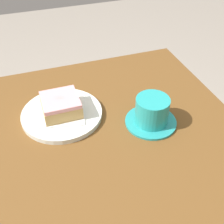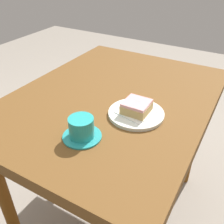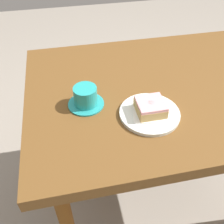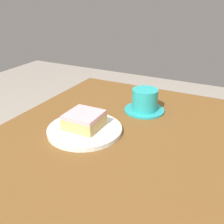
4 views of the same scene
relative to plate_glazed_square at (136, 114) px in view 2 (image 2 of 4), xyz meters
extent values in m
plane|color=gray|center=(-0.09, -0.15, -0.78)|extent=(6.00, 6.00, 0.00)
cube|color=brown|center=(-0.09, -0.15, -0.03)|extent=(1.04, 0.79, 0.05)
cylinder|color=brown|center=(-0.52, -0.45, -0.42)|extent=(0.06, 0.06, 0.72)
cylinder|color=brown|center=(0.34, -0.45, -0.42)|extent=(0.06, 0.06, 0.72)
cylinder|color=brown|center=(-0.52, 0.15, -0.42)|extent=(0.06, 0.06, 0.72)
cylinder|color=silver|center=(0.00, 0.00, 0.00)|extent=(0.21, 0.21, 0.01)
cube|color=white|center=(0.00, 0.00, 0.01)|extent=(0.14, 0.14, 0.00)
cube|color=tan|center=(0.00, 0.00, 0.03)|extent=(0.09, 0.09, 0.03)
cube|color=pink|center=(0.00, 0.00, 0.05)|extent=(0.09, 0.09, 0.01)
cylinder|color=tan|center=(0.00, 0.00, 0.05)|extent=(0.02, 0.02, 0.00)
cylinder|color=teal|center=(0.21, -0.10, 0.00)|extent=(0.13, 0.13, 0.01)
cylinder|color=teal|center=(0.21, -0.10, 0.03)|extent=(0.08, 0.08, 0.07)
cylinder|color=black|center=(0.21, -0.10, 0.06)|extent=(0.07, 0.07, 0.00)
camera|label=1|loc=(-0.06, -0.58, 0.49)|focal=46.19mm
camera|label=2|loc=(0.74, 0.32, 0.53)|focal=40.72mm
camera|label=3|loc=(0.26, 0.61, 0.61)|focal=41.17mm
camera|label=4|loc=(-0.55, -0.37, 0.36)|focal=42.64mm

